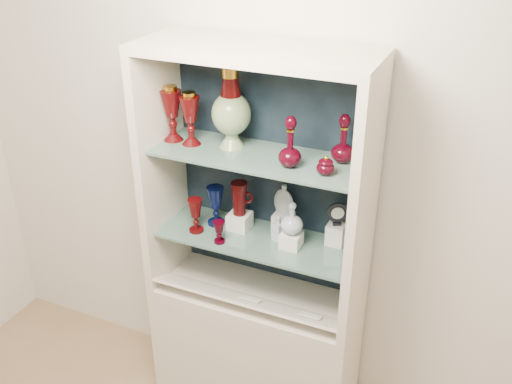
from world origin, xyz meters
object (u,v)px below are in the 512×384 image
at_px(ruby_decanter_b, 344,137).
at_px(clear_round_decanter, 292,219).
at_px(flat_flask, 284,199).
at_px(enamel_urn, 231,108).
at_px(pedestal_lamp_left, 172,113).
at_px(pedestal_lamp_right, 190,119).
at_px(ruby_goblet_small, 219,232).
at_px(cameo_medallion, 337,214).
at_px(ruby_decanter_a, 290,139).
at_px(cobalt_goblet, 216,206).
at_px(clear_square_bottle, 278,228).
at_px(ruby_goblet_tall, 196,215).
at_px(lidded_bowl, 326,165).
at_px(ruby_pitcher, 239,198).

bearing_deg(ruby_decanter_b, clear_round_decanter, -156.24).
bearing_deg(flat_flask, enamel_urn, -146.98).
distance_m(pedestal_lamp_left, pedestal_lamp_right, 0.10).
height_order(ruby_goblet_small, cameo_medallion, cameo_medallion).
relative_size(pedestal_lamp_left, cameo_medallion, 2.23).
distance_m(ruby_decanter_a, cameo_medallion, 0.45).
height_order(enamel_urn, ruby_decanter_a, enamel_urn).
relative_size(flat_flask, cameo_medallion, 1.38).
bearing_deg(cobalt_goblet, cameo_medallion, 5.93).
bearing_deg(clear_square_bottle, cobalt_goblet, 177.70).
relative_size(ruby_goblet_tall, clear_square_bottle, 1.33).
distance_m(ruby_goblet_small, cameo_medallion, 0.54).
bearing_deg(ruby_goblet_small, pedestal_lamp_right, 150.71).
distance_m(flat_flask, cameo_medallion, 0.26).
xyz_separation_m(ruby_goblet_tall, clear_square_bottle, (0.38, 0.09, -0.02)).
relative_size(ruby_goblet_tall, flat_flask, 1.08).
relative_size(enamel_urn, lidded_bowl, 4.28).
relative_size(ruby_decanter_b, ruby_goblet_tall, 1.33).
height_order(cobalt_goblet, ruby_goblet_tall, cobalt_goblet).
bearing_deg(clear_round_decanter, flat_flask, 125.81).
relative_size(pedestal_lamp_left, ruby_goblet_tall, 1.49).
xyz_separation_m(pedestal_lamp_right, ruby_decanter_b, (0.67, 0.08, -0.01)).
xyz_separation_m(clear_square_bottle, cameo_medallion, (0.25, 0.07, 0.09)).
distance_m(lidded_bowl, ruby_pitcher, 0.54).
bearing_deg(ruby_pitcher, cameo_medallion, -5.04).
bearing_deg(ruby_goblet_small, clear_round_decanter, 17.66).
bearing_deg(ruby_goblet_tall, ruby_pitcher, 30.66).
xyz_separation_m(ruby_goblet_tall, ruby_pitcher, (0.18, 0.11, 0.08)).
bearing_deg(cameo_medallion, ruby_decanter_a, -163.58).
height_order(pedestal_lamp_right, flat_flask, pedestal_lamp_right).
bearing_deg(ruby_decanter_a, pedestal_lamp_right, 174.59).
bearing_deg(cobalt_goblet, ruby_goblet_small, -57.80).
height_order(lidded_bowl, ruby_goblet_small, lidded_bowl).
bearing_deg(enamel_urn, ruby_goblet_small, -90.55).
xyz_separation_m(pedestal_lamp_left, enamel_urn, (0.28, 0.04, 0.05)).
distance_m(lidded_bowl, cobalt_goblet, 0.67).
distance_m(enamel_urn, ruby_pitcher, 0.44).
xyz_separation_m(enamel_urn, ruby_goblet_tall, (-0.15, -0.10, -0.51)).
xyz_separation_m(pedestal_lamp_left, ruby_pitcher, (0.31, 0.04, -0.39)).
relative_size(lidded_bowl, cameo_medallion, 0.73).
bearing_deg(ruby_goblet_tall, clear_round_decanter, 6.88).
height_order(lidded_bowl, flat_flask, lidded_bowl).
height_order(pedestal_lamp_right, clear_round_decanter, pedestal_lamp_right).
bearing_deg(flat_flask, ruby_goblet_tall, -138.97).
height_order(pedestal_lamp_left, clear_square_bottle, pedestal_lamp_left).
bearing_deg(ruby_decanter_a, cobalt_goblet, 167.23).
bearing_deg(clear_square_bottle, cameo_medallion, 16.19).
distance_m(enamel_urn, ruby_decanter_a, 0.33).
relative_size(pedestal_lamp_left, clear_square_bottle, 1.99).
bearing_deg(lidded_bowl, cameo_medallion, 82.82).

